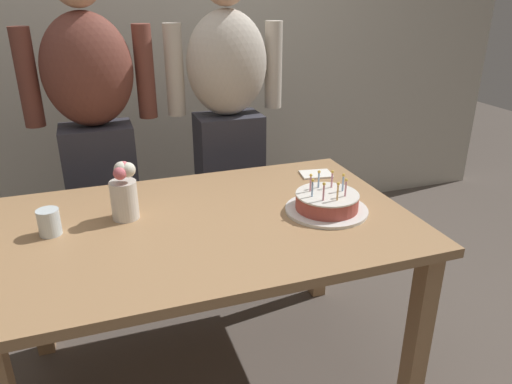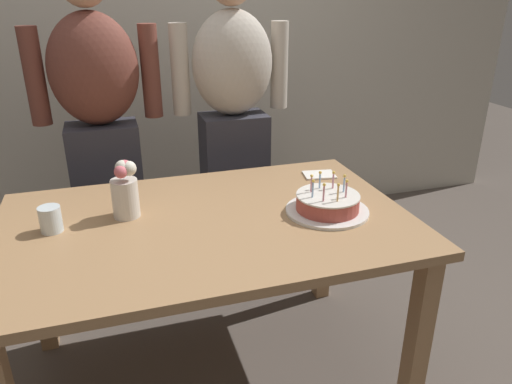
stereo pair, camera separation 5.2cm
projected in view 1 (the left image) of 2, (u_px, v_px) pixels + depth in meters
ground_plane at (214, 376)px, 2.06m from camera, size 10.00×10.00×0.00m
back_wall at (142, 29)px, 2.90m from camera, size 5.20×0.10×2.60m
dining_table at (208, 244)px, 1.81m from camera, size 1.50×0.96×0.74m
birthday_cake at (327, 203)px, 1.83m from camera, size 0.32×0.32×0.14m
water_glass_near at (49, 222)px, 1.65m from camera, size 0.08×0.08×0.09m
napkin_stack at (316, 174)px, 2.20m from camera, size 0.15×0.12×0.01m
flower_vase at (124, 191)px, 1.75m from camera, size 0.10×0.10×0.22m
person_man_bearded at (96, 135)px, 2.32m from camera, size 0.61×0.27×1.66m
person_woman_cardigan at (228, 123)px, 2.53m from camera, size 0.61×0.27×1.66m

